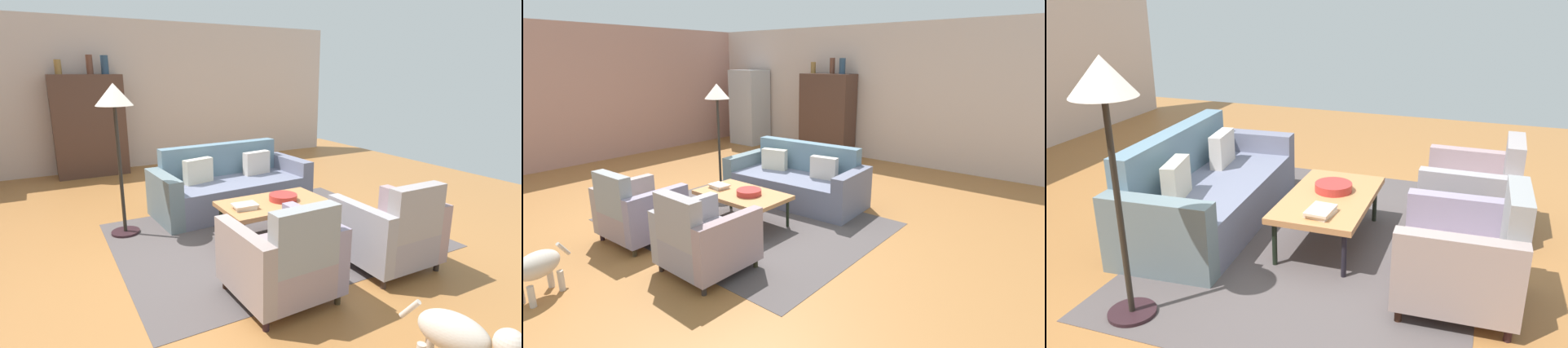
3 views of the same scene
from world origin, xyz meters
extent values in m
plane|color=#A36A36|center=(0.00, 0.00, 0.00)|extent=(10.53, 10.53, 0.00)
cube|color=#534A4A|center=(0.50, -0.11, 0.00)|extent=(3.40, 2.60, 0.01)
cube|color=slate|center=(0.50, 0.94, 0.21)|extent=(1.79, 1.01, 0.42)
cube|color=slate|center=(0.48, 1.30, 0.43)|extent=(1.75, 0.29, 0.86)
cube|color=slate|center=(1.46, 1.00, 0.31)|extent=(0.24, 0.91, 0.62)
cube|color=slate|center=(-0.46, 0.88, 0.31)|extent=(0.24, 0.91, 0.62)
cube|color=beige|center=(0.94, 1.07, 0.58)|extent=(0.41, 0.18, 0.32)
cube|color=beige|center=(0.04, 1.01, 0.58)|extent=(0.42, 0.21, 0.32)
cylinder|color=black|center=(-0.03, 0.12, 0.19)|extent=(0.04, 0.04, 0.37)
cylinder|color=black|center=(1.03, 0.12, 0.19)|extent=(0.04, 0.04, 0.37)
cylinder|color=black|center=(-0.03, -0.44, 0.19)|extent=(0.04, 0.04, 0.37)
cylinder|color=black|center=(1.03, -0.44, 0.19)|extent=(0.04, 0.04, 0.37)
cube|color=#BC7E4A|center=(0.50, -0.16, 0.40)|extent=(1.20, 0.70, 0.05)
cylinder|color=#331D13|center=(-0.45, -0.93, 0.05)|extent=(0.05, 0.05, 0.10)
cylinder|color=#302621|center=(0.23, -0.91, 0.05)|extent=(0.05, 0.05, 0.10)
cylinder|color=#2F1A1E|center=(-0.43, -1.61, 0.05)|extent=(0.05, 0.05, 0.10)
cylinder|color=#372C1B|center=(0.25, -1.59, 0.05)|extent=(0.05, 0.05, 0.10)
cube|color=gray|center=(-0.10, -1.26, 0.25)|extent=(0.58, 0.81, 0.30)
cube|color=gray|center=(-0.09, -1.59, 0.49)|extent=(0.56, 0.15, 0.78)
cube|color=gray|center=(-0.44, -1.27, 0.38)|extent=(0.14, 0.80, 0.56)
cube|color=gray|center=(0.24, -1.25, 0.38)|extent=(0.14, 0.80, 0.56)
cylinder|color=#292D12|center=(0.76, -0.92, 0.05)|extent=(0.05, 0.05, 0.10)
cylinder|color=#2D2A18|center=(1.44, -0.92, 0.05)|extent=(0.05, 0.05, 0.10)
cylinder|color=#35271F|center=(0.76, -1.60, 0.05)|extent=(0.05, 0.05, 0.10)
cylinder|color=#2E2621|center=(1.43, -1.60, 0.05)|extent=(0.05, 0.05, 0.10)
cube|color=gray|center=(1.10, -1.26, 0.25)|extent=(0.57, 0.81, 0.30)
cube|color=gray|center=(1.10, -1.59, 0.49)|extent=(0.56, 0.15, 0.78)
cube|color=#979298|center=(0.76, -1.26, 0.38)|extent=(0.13, 0.80, 0.56)
cube|color=gray|center=(1.44, -1.26, 0.38)|extent=(0.13, 0.80, 0.56)
cylinder|color=#B3302C|center=(0.62, -0.16, 0.46)|extent=(0.32, 0.32, 0.07)
cube|color=beige|center=(0.11, -0.21, 0.44)|extent=(0.25, 0.22, 0.03)
cube|color=beige|center=(0.11, -0.21, 0.46)|extent=(0.27, 0.20, 0.02)
cylinder|color=#2F1B20|center=(-0.97, 0.77, 0.01)|extent=(0.32, 0.32, 0.03)
cylinder|color=black|center=(-0.97, 0.77, 0.76)|extent=(0.04, 0.04, 1.45)
cone|color=beige|center=(-0.97, 0.77, 1.60)|extent=(0.40, 0.40, 0.24)
camera|label=1|loc=(-1.70, -3.81, 1.83)|focal=27.49mm
camera|label=2|loc=(4.09, -3.68, 2.08)|focal=27.90mm
camera|label=3|loc=(-3.44, -1.34, 2.10)|focal=36.54mm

